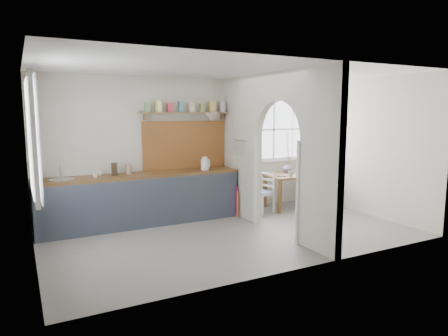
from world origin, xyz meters
name	(u,v)px	position (x,y,z in m)	size (l,w,h in m)	color
floor	(235,235)	(0.00, 0.00, 0.00)	(5.80, 3.20, 0.01)	slate
ceiling	(235,70)	(0.00, 0.00, 2.60)	(5.80, 3.20, 0.01)	beige
walls	(235,155)	(0.00, 0.00, 1.30)	(5.81, 3.21, 2.60)	beige
partition	(270,143)	(0.70, 0.06, 1.45)	(0.12, 3.20, 2.60)	beige
kitchen_window	(30,138)	(-2.87, 0.00, 1.65)	(0.10, 1.16, 1.50)	white
nook_window	(274,130)	(1.80, 1.56, 1.60)	(1.76, 0.10, 1.30)	white
counter	(142,199)	(-1.13, 1.33, 0.46)	(3.50, 0.60, 0.90)	brown
sink	(62,180)	(-2.43, 1.30, 0.89)	(0.40, 0.40, 0.02)	#B9BABB
backsplash	(185,145)	(-0.20, 1.58, 1.35)	(1.65, 0.03, 0.90)	#9D5D2A
shelf	(186,110)	(-0.20, 1.49, 2.01)	(1.75, 0.20, 0.21)	olive
pendant_lamp	(212,117)	(0.15, 1.15, 1.88)	(0.26, 0.26, 0.16)	beige
utensil_rail	(240,140)	(0.61, 0.90, 1.45)	(0.02, 0.02, 0.50)	#B9BABB
dining_table	(294,191)	(1.98, 1.06, 0.35)	(1.12, 0.75, 0.70)	brown
chair_left	(262,192)	(1.19, 1.04, 0.41)	(0.37, 0.37, 0.81)	silver
chair_right	(325,181)	(2.89, 1.15, 0.47)	(0.43, 0.43, 0.94)	silver
kettle	(205,163)	(0.05, 1.25, 1.02)	(0.20, 0.16, 0.24)	white
mug_a	(95,175)	(-1.92, 1.24, 0.94)	(0.10, 0.10, 0.09)	silver
mug_b	(99,174)	(-1.83, 1.38, 0.94)	(0.11, 0.11, 0.09)	white
knife_block	(114,169)	(-1.58, 1.38, 1.00)	(0.09, 0.13, 0.21)	#402D1B
jar	(129,169)	(-1.33, 1.39, 0.98)	(0.11, 0.11, 0.17)	#978463
towel_magenta	(236,203)	(0.58, 0.98, 0.28)	(0.02, 0.03, 0.60)	#AF156E
towel_orange	(238,204)	(0.58, 0.93, 0.25)	(0.02, 0.03, 0.51)	orange
bowl	(307,172)	(2.23, 0.98, 0.74)	(0.34, 0.34, 0.08)	#EDE8CE
table_cup	(291,174)	(1.76, 0.88, 0.75)	(0.11, 0.11, 0.10)	#7BA47C
plate	(281,176)	(1.58, 0.95, 0.71)	(0.20, 0.20, 0.02)	black
vase	(287,168)	(1.98, 1.30, 0.81)	(0.20, 0.20, 0.21)	#5F4774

